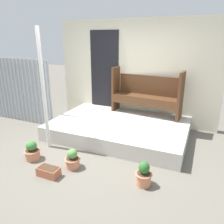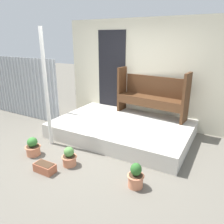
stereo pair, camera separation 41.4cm
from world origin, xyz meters
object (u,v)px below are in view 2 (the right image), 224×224
(bench, at_px, (152,93))
(planter_box_rect, at_px, (45,168))
(flower_pot_left, at_px, (33,147))
(flower_pot_middle, at_px, (69,157))
(support_post, at_px, (46,90))
(flower_pot_right, at_px, (136,177))

(bench, distance_m, planter_box_rect, 2.97)
(flower_pot_left, height_order, flower_pot_middle, flower_pot_left)
(support_post, distance_m, flower_pot_middle, 1.43)
(flower_pot_right, bearing_deg, flower_pot_middle, -178.81)
(flower_pot_middle, relative_size, flower_pot_right, 0.88)
(flower_pot_left, distance_m, planter_box_rect, 0.69)
(support_post, height_order, flower_pot_right, support_post)
(support_post, bearing_deg, flower_pot_right, -11.63)
(bench, height_order, flower_pot_left, bench)
(flower_pot_left, relative_size, flower_pot_right, 0.90)
(flower_pot_middle, bearing_deg, support_post, 152.27)
(flower_pot_middle, xyz_separation_m, planter_box_rect, (-0.23, -0.36, -0.08))
(bench, relative_size, flower_pot_middle, 4.99)
(planter_box_rect, bearing_deg, bench, 72.40)
(support_post, height_order, planter_box_rect, support_post)
(support_post, xyz_separation_m, planter_box_rect, (0.66, -0.83, -1.09))
(support_post, relative_size, bench, 1.34)
(bench, height_order, planter_box_rect, bench)
(planter_box_rect, bearing_deg, flower_pot_right, 14.76)
(flower_pot_right, relative_size, planter_box_rect, 1.10)
(bench, xyz_separation_m, flower_pot_right, (0.62, -2.33, -0.71))
(flower_pot_middle, xyz_separation_m, flower_pot_right, (1.25, 0.03, 0.02))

